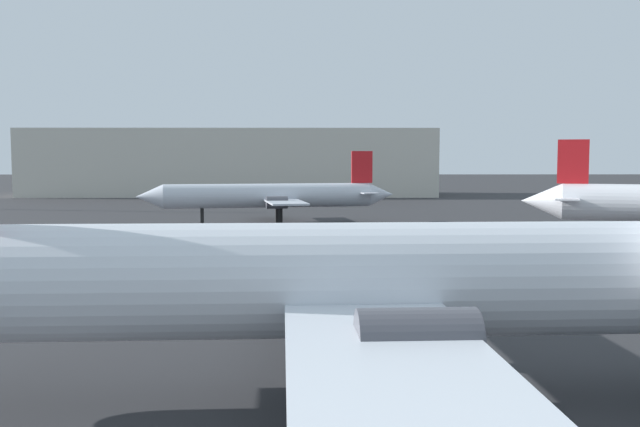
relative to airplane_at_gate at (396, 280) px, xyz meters
name	(u,v)px	position (x,y,z in m)	size (l,w,h in m)	color
airplane_at_gate	(396,280)	(0.00, 0.00, 0.00)	(37.47, 25.64, 10.83)	silver
airplane_far_left	(271,196)	(-7.29, 58.35, -0.63)	(29.43, 20.00, 8.34)	silver
terminal_building	(232,163)	(-18.62, 120.41, 2.66)	(79.92, 20.80, 13.10)	beige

